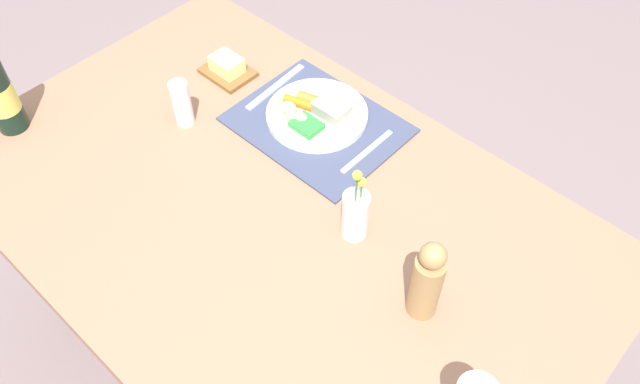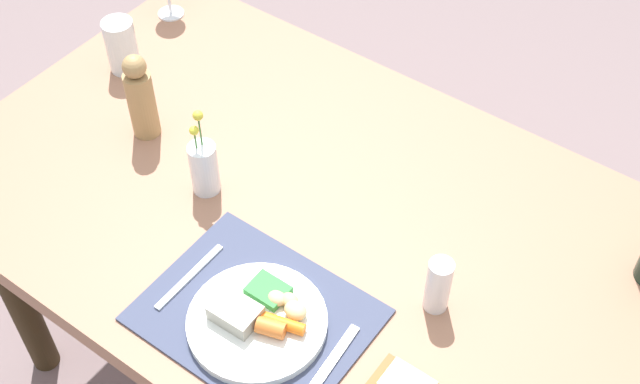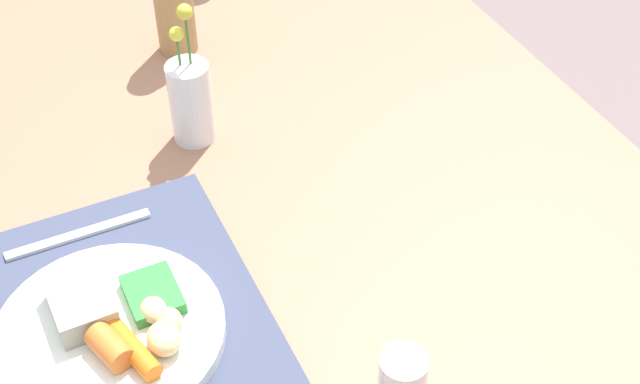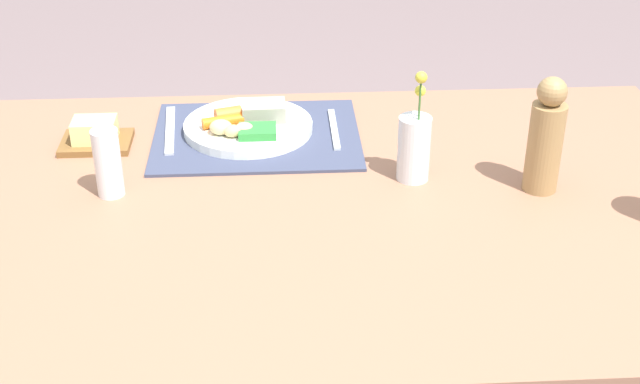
# 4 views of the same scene
# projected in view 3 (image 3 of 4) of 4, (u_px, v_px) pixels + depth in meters

# --- Properties ---
(dining_table) EXTENTS (1.45, 0.92, 0.73)m
(dining_table) POSITION_uv_depth(u_px,v_px,m) (297.00, 248.00, 1.17)
(dining_table) COLOR #99694F
(dining_table) RESTS_ON ground_plane
(placemat) EXTENTS (0.39, 0.31, 0.01)m
(placemat) POSITION_uv_depth(u_px,v_px,m) (122.00, 324.00, 0.97)
(placemat) COLOR #3C435C
(placemat) RESTS_ON dining_table
(dinner_plate) EXTENTS (0.25, 0.25, 0.05)m
(dinner_plate) POSITION_uv_depth(u_px,v_px,m) (112.00, 329.00, 0.94)
(dinner_plate) COLOR white
(dinner_plate) RESTS_ON placemat
(fork) EXTENTS (0.01, 0.18, 0.00)m
(fork) POSITION_uv_depth(u_px,v_px,m) (79.00, 234.00, 1.06)
(fork) COLOR silver
(fork) RESTS_ON placemat
(flower_vase) EXTENTS (0.06, 0.06, 0.20)m
(flower_vase) POSITION_uv_depth(u_px,v_px,m) (190.00, 100.00, 1.17)
(flower_vase) COLOR silver
(flower_vase) RESTS_ON dining_table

